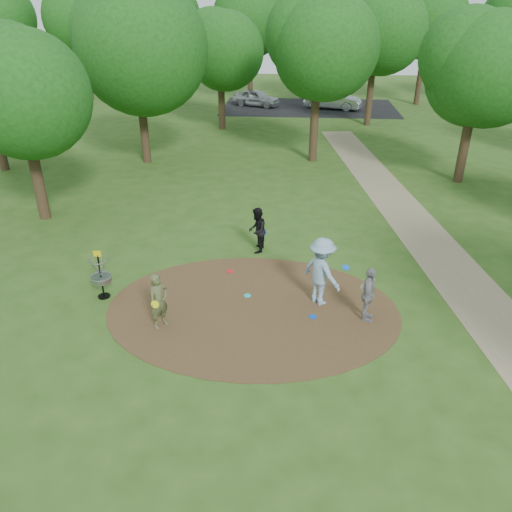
{
  "coord_description": "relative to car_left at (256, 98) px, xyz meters",
  "views": [
    {
      "loc": [
        1.07,
        -12.0,
        7.97
      ],
      "look_at": [
        0.0,
        1.2,
        1.1
      ],
      "focal_mm": 35.0,
      "sensor_mm": 36.0,
      "label": 1
    }
  ],
  "objects": [
    {
      "name": "disc_ground_cyan",
      "position": [
        2.12,
        -29.52,
        -0.63
      ],
      "size": [
        0.22,
        0.22,
        0.02
      ],
      "primitive_type": "cylinder",
      "color": "#18BDC2",
      "rests_on": "dirt_clearing"
    },
    {
      "name": "player_observer_with_disc",
      "position": [
        -0.08,
        -31.2,
        0.14
      ],
      "size": [
        0.65,
        0.7,
        1.6
      ],
      "color": "#505934",
      "rests_on": "ground"
    },
    {
      "name": "dirt_clearing",
      "position": [
        2.34,
        -30.18,
        -0.65
      ],
      "size": [
        8.4,
        8.4,
        0.02
      ],
      "primitive_type": "cylinder",
      "color": "#47301C",
      "rests_on": "ground"
    },
    {
      "name": "disc_ground_red",
      "position": [
        1.41,
        -28.07,
        -0.63
      ],
      "size": [
        0.22,
        0.22,
        0.02
      ],
      "primitive_type": "cylinder",
      "color": "red",
      "rests_on": "dirt_clearing"
    },
    {
      "name": "disc_golf_basket",
      "position": [
        -2.16,
        -29.88,
        0.21
      ],
      "size": [
        0.63,
        0.63,
        1.54
      ],
      "color": "black",
      "rests_on": "ground"
    },
    {
      "name": "ground",
      "position": [
        2.34,
        -30.18,
        -0.66
      ],
      "size": [
        100.0,
        100.0,
        0.0
      ],
      "primitive_type": "plane",
      "color": "#2D5119",
      "rests_on": "ground"
    },
    {
      "name": "player_throwing_with_disc",
      "position": [
        4.27,
        -29.67,
        0.37
      ],
      "size": [
        1.56,
        1.49,
        2.07
      ],
      "color": "#82A4C2",
      "rests_on": "ground"
    },
    {
      "name": "disc_ground_blue",
      "position": [
        4.05,
        -30.47,
        -0.63
      ],
      "size": [
        0.22,
        0.22,
        0.02
      ],
      "primitive_type": "cylinder",
      "color": "blue",
      "rests_on": "dirt_clearing"
    },
    {
      "name": "parking_lot",
      "position": [
        4.34,
        -0.18,
        -0.66
      ],
      "size": [
        14.0,
        8.0,
        0.01
      ],
      "primitive_type": "cube",
      "color": "black",
      "rests_on": "ground"
    },
    {
      "name": "car_right",
      "position": [
        6.21,
        -0.68,
        0.07
      ],
      "size": [
        4.7,
        2.7,
        1.46
      ],
      "primitive_type": "imported",
      "rotation": [
        0.0,
        0.0,
        1.29
      ],
      "color": "#B7BABF",
      "rests_on": "ground"
    },
    {
      "name": "footpath",
      "position": [
        8.84,
        -28.18,
        -0.65
      ],
      "size": [
        7.55,
        39.89,
        0.01
      ],
      "primitive_type": "cube",
      "rotation": [
        0.0,
        0.0,
        0.14
      ],
      "color": "#8C7A5B",
      "rests_on": "ground"
    },
    {
      "name": "player_walking_with_disc",
      "position": [
        2.17,
        -26.49,
        0.15
      ],
      "size": [
        0.68,
        0.84,
        1.62
      ],
      "color": "black",
      "rests_on": "ground"
    },
    {
      "name": "car_left",
      "position": [
        0.0,
        0.0,
        0.0
      ],
      "size": [
        4.17,
        2.81,
        1.32
      ],
      "primitive_type": "imported",
      "rotation": [
        0.0,
        0.0,
        1.22
      ],
      "color": "#9B9FA2",
      "rests_on": "ground"
    },
    {
      "name": "player_waiting_with_disc",
      "position": [
        5.52,
        -30.45,
        0.15
      ],
      "size": [
        0.61,
        1.02,
        1.62
      ],
      "color": "gray",
      "rests_on": "ground"
    },
    {
      "name": "tree_ring",
      "position": [
        4.41,
        -21.78,
        4.56
      ],
      "size": [
        36.82,
        45.1,
        9.12
      ],
      "color": "#332316",
      "rests_on": "ground"
    }
  ]
}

